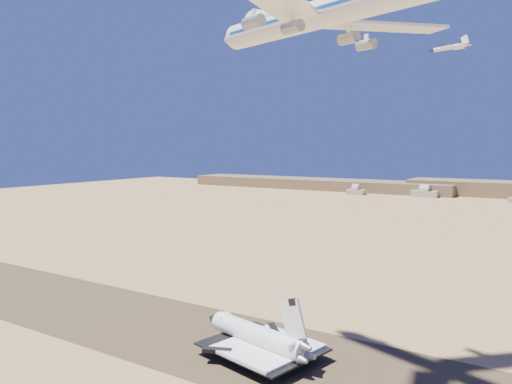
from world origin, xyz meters
The scene contains 9 objects.
ground centered at (0.00, 0.00, 0.00)m, with size 1200.00×1200.00×0.00m, color tan.
runway centered at (0.00, 0.00, 0.03)m, with size 600.00×50.00×0.06m, color brown.
hangars centered at (-64.00, 478.43, 4.83)m, with size 200.50×29.50×30.00m.
shuttle centered at (10.70, -2.22, 5.52)m, with size 41.76×31.48×20.55m.
carrier_747 centered at (31.26, -4.93, 93.75)m, with size 89.34×66.30×22.46m.
crew_a centered at (17.23, -11.73, 0.99)m, with size 0.68×0.44×1.85m, color orange.
crew_b centered at (18.41, -7.22, 0.94)m, with size 0.86×0.49×1.76m, color orange.
crew_c centered at (20.06, -11.70, 0.88)m, with size 0.96×0.49×1.64m, color orange.
chase_jet_e centered at (51.19, 48.10, 92.18)m, with size 14.19×8.49×3.68m.
Camera 1 is at (85.64, -121.00, 61.22)m, focal length 35.00 mm.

